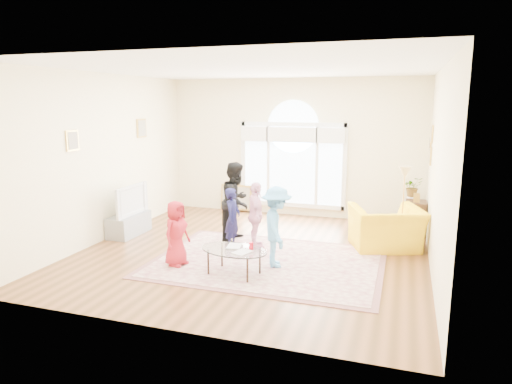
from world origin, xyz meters
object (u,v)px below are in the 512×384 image
(area_rug, at_px, (267,262))
(armchair, at_px, (386,228))
(coffee_table, at_px, (234,250))
(tv_console, at_px, (129,224))
(television, at_px, (128,200))

(area_rug, xyz_separation_m, armchair, (1.85, 1.38, 0.38))
(coffee_table, height_order, armchair, armchair)
(tv_console, relative_size, armchair, 0.83)
(area_rug, height_order, television, television)
(television, bearing_deg, armchair, 7.61)
(television, bearing_deg, coffee_table, -26.72)
(tv_console, xyz_separation_m, coffee_table, (2.83, -1.42, 0.19))
(coffee_table, bearing_deg, armchair, 53.79)
(tv_console, distance_m, coffee_table, 3.17)
(armchair, bearing_deg, tv_console, -12.54)
(area_rug, distance_m, television, 3.31)
(tv_console, xyz_separation_m, armchair, (5.00, 0.67, 0.18))
(coffee_table, distance_m, armchair, 3.01)
(coffee_table, bearing_deg, area_rug, 75.38)
(television, distance_m, armchair, 5.05)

